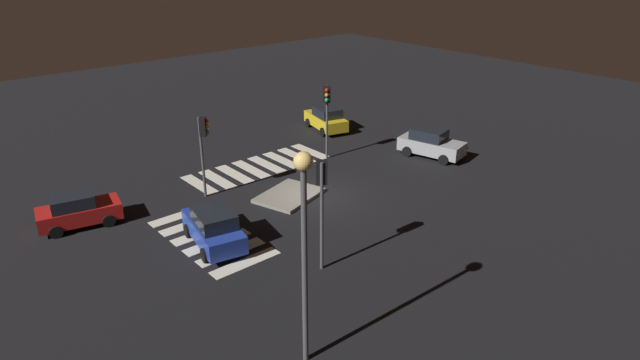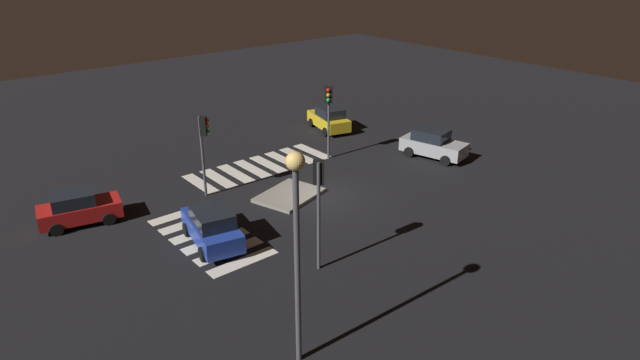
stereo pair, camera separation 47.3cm
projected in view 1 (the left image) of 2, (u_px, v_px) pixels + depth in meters
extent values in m
plane|color=black|center=(320.00, 197.00, 29.19)|extent=(80.00, 80.00, 0.00)
cube|color=gray|center=(289.00, 195.00, 29.19)|extent=(3.92, 3.36, 0.18)
cube|color=red|center=(79.00, 213.00, 26.08)|extent=(3.95, 2.33, 0.76)
cube|color=black|center=(72.00, 201.00, 25.71)|extent=(2.16, 1.81, 0.61)
cylinder|color=black|center=(103.00, 208.00, 27.35)|extent=(0.63, 0.34, 0.60)
cylinder|color=black|center=(109.00, 221.00, 26.09)|extent=(0.63, 0.34, 0.60)
cylinder|color=black|center=(53.00, 218.00, 26.34)|extent=(0.63, 0.34, 0.60)
cylinder|color=black|center=(56.00, 232.00, 25.08)|extent=(0.63, 0.34, 0.60)
sphere|color=#F2EABF|center=(118.00, 202.00, 27.23)|extent=(0.20, 0.20, 0.20)
sphere|color=#F2EABF|center=(121.00, 209.00, 26.52)|extent=(0.20, 0.20, 0.20)
cube|color=gold|center=(326.00, 121.00, 39.37)|extent=(2.54, 4.13, 0.79)
cube|color=black|center=(327.00, 112.00, 38.90)|extent=(1.94, 2.27, 0.64)
cylinder|color=black|center=(308.00, 123.00, 40.16)|extent=(0.37, 0.65, 0.62)
cylinder|color=black|center=(328.00, 120.00, 40.82)|extent=(0.37, 0.65, 0.62)
cylinder|color=black|center=(323.00, 132.00, 38.21)|extent=(0.37, 0.65, 0.62)
cylinder|color=black|center=(344.00, 129.00, 38.86)|extent=(0.37, 0.65, 0.62)
sphere|color=#F2EABF|center=(309.00, 115.00, 40.73)|extent=(0.21, 0.21, 0.21)
sphere|color=#F2EABF|center=(320.00, 113.00, 41.10)|extent=(0.21, 0.21, 0.21)
cube|color=#9EA0A5|center=(432.00, 146.00, 34.47)|extent=(2.58, 4.26, 0.82)
cube|color=black|center=(429.00, 134.00, 34.30)|extent=(1.98, 2.34, 0.66)
cylinder|color=black|center=(455.00, 152.00, 34.57)|extent=(0.37, 0.68, 0.64)
cylinder|color=black|center=(444.00, 160.00, 33.33)|extent=(0.37, 0.68, 0.64)
cylinder|color=black|center=(419.00, 144.00, 35.90)|extent=(0.37, 0.68, 0.64)
cylinder|color=black|center=(407.00, 151.00, 34.66)|extent=(0.37, 0.68, 0.64)
sphere|color=#F2EABF|center=(464.00, 150.00, 33.76)|extent=(0.21, 0.21, 0.21)
sphere|color=#F2EABF|center=(458.00, 155.00, 33.07)|extent=(0.21, 0.21, 0.21)
cube|color=#1E389E|center=(214.00, 231.00, 24.41)|extent=(2.45, 4.22, 0.81)
cube|color=black|center=(214.00, 218.00, 23.93)|extent=(1.92, 2.30, 0.66)
cylinder|color=black|center=(188.00, 231.00, 25.17)|extent=(0.35, 0.67, 0.64)
cylinder|color=black|center=(222.00, 222.00, 25.91)|extent=(0.35, 0.67, 0.64)
cylinder|color=black|center=(205.00, 255.00, 23.20)|extent=(0.35, 0.67, 0.64)
cylinder|color=black|center=(242.00, 245.00, 23.95)|extent=(0.35, 0.67, 0.64)
sphere|color=#F2EABF|center=(190.00, 216.00, 25.76)|extent=(0.21, 0.21, 0.21)
sphere|color=#F2EABF|center=(209.00, 211.00, 26.17)|extent=(0.21, 0.21, 0.21)
cylinder|color=#47474C|center=(202.00, 158.00, 28.45)|extent=(0.14, 0.14, 4.35)
cube|color=black|center=(203.00, 127.00, 27.77)|extent=(0.53, 0.54, 0.96)
sphere|color=red|center=(206.00, 121.00, 27.65)|extent=(0.22, 0.22, 0.22)
sphere|color=orange|center=(207.00, 127.00, 27.77)|extent=(0.22, 0.22, 0.22)
sphere|color=green|center=(207.00, 132.00, 27.89)|extent=(0.22, 0.22, 0.22)
cylinder|color=#47474C|center=(327.00, 123.00, 33.57)|extent=(0.14, 0.14, 4.60)
cube|color=black|center=(327.00, 94.00, 32.68)|extent=(0.54, 0.54, 0.96)
sphere|color=red|center=(327.00, 90.00, 32.38)|extent=(0.22, 0.22, 0.22)
sphere|color=orange|center=(327.00, 95.00, 32.50)|extent=(0.22, 0.22, 0.22)
sphere|color=green|center=(327.00, 100.00, 32.62)|extent=(0.22, 0.22, 0.22)
cylinder|color=#47474C|center=(322.00, 218.00, 21.93)|extent=(0.14, 0.14, 4.71)
cube|color=black|center=(322.00, 172.00, 21.35)|extent=(0.54, 0.53, 0.96)
sphere|color=red|center=(322.00, 163.00, 21.41)|extent=(0.22, 0.22, 0.22)
sphere|color=orange|center=(322.00, 170.00, 21.53)|extent=(0.22, 0.22, 0.22)
sphere|color=green|center=(322.00, 177.00, 21.65)|extent=(0.22, 0.22, 0.22)
cylinder|color=#47474C|center=(305.00, 271.00, 16.55)|extent=(0.18, 0.18, 6.73)
sphere|color=#F9D172|center=(303.00, 161.00, 15.14)|extent=(0.56, 0.56, 0.56)
cube|color=silver|center=(310.00, 151.00, 35.51)|extent=(0.70, 3.20, 0.02)
cube|color=silver|center=(296.00, 156.00, 34.83)|extent=(0.70, 3.20, 0.02)
cube|color=silver|center=(282.00, 160.00, 34.14)|extent=(0.70, 3.20, 0.02)
cube|color=silver|center=(267.00, 164.00, 33.45)|extent=(0.70, 3.20, 0.02)
cube|color=silver|center=(251.00, 169.00, 32.76)|extent=(0.70, 3.20, 0.02)
cube|color=silver|center=(234.00, 174.00, 32.08)|extent=(0.70, 3.20, 0.02)
cube|color=silver|center=(217.00, 179.00, 31.39)|extent=(0.70, 3.20, 0.02)
cube|color=silver|center=(199.00, 184.00, 30.70)|extent=(0.70, 3.20, 0.02)
cube|color=silver|center=(181.00, 215.00, 27.24)|extent=(3.20, 0.70, 0.02)
cube|color=silver|center=(192.00, 224.00, 26.44)|extent=(3.20, 0.70, 0.02)
cube|color=silver|center=(204.00, 233.00, 25.64)|extent=(3.20, 0.70, 0.02)
cube|color=silver|center=(217.00, 242.00, 24.84)|extent=(3.20, 0.70, 0.02)
cube|color=silver|center=(231.00, 252.00, 24.04)|extent=(3.20, 0.70, 0.02)
cube|color=silver|center=(246.00, 263.00, 23.24)|extent=(3.20, 0.70, 0.02)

